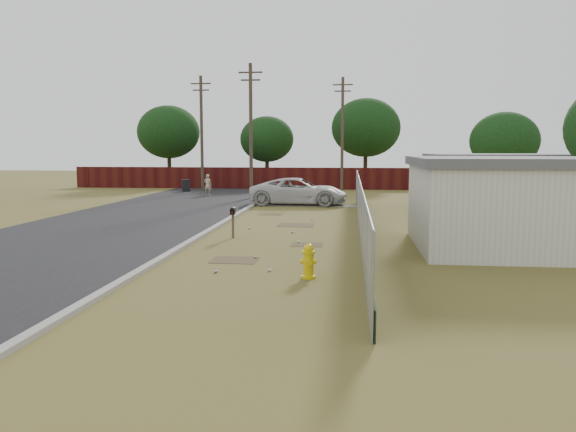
# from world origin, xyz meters

# --- Properties ---
(ground) EXTENTS (120.00, 120.00, 0.00)m
(ground) POSITION_xyz_m (0.00, 0.00, 0.00)
(ground) COLOR brown
(ground) RESTS_ON ground
(street) EXTENTS (15.10, 60.00, 0.12)m
(street) POSITION_xyz_m (-6.76, 8.05, 0.02)
(street) COLOR black
(street) RESTS_ON ground
(chainlink_fence) EXTENTS (0.10, 27.06, 2.02)m
(chainlink_fence) POSITION_xyz_m (3.12, 1.03, 0.80)
(chainlink_fence) COLOR gray
(chainlink_fence) RESTS_ON ground
(privacy_fence) EXTENTS (30.00, 0.12, 1.80)m
(privacy_fence) POSITION_xyz_m (-6.00, 25.00, 0.90)
(privacy_fence) COLOR #40120D
(privacy_fence) RESTS_ON ground
(utility_poles) EXTENTS (12.60, 8.24, 9.00)m
(utility_poles) POSITION_xyz_m (-3.67, 20.67, 4.69)
(utility_poles) COLOR #4A4131
(utility_poles) RESTS_ON ground
(houses) EXTENTS (9.30, 17.24, 3.10)m
(houses) POSITION_xyz_m (9.70, 3.13, 1.56)
(houses) COLOR beige
(houses) RESTS_ON ground
(horizon_trees) EXTENTS (33.32, 31.94, 7.78)m
(horizon_trees) POSITION_xyz_m (0.84, 23.56, 4.63)
(horizon_trees) COLOR #302515
(horizon_trees) RESTS_ON ground
(fire_hydrant) EXTENTS (0.44, 0.44, 0.96)m
(fire_hydrant) POSITION_xyz_m (1.63, -7.13, 0.45)
(fire_hydrant) COLOR yellow
(fire_hydrant) RESTS_ON ground
(mailbox) EXTENTS (0.22, 0.52, 1.19)m
(mailbox) POSITION_xyz_m (-1.72, -0.82, 0.94)
(mailbox) COLOR brown
(mailbox) RESTS_ON ground
(pickup_truck) EXTENTS (5.90, 2.81, 1.62)m
(pickup_truck) POSITION_xyz_m (-0.39, 12.07, 0.81)
(pickup_truck) COLOR silver
(pickup_truck) RESTS_ON ground
(pedestrian) EXTENTS (0.62, 0.47, 1.55)m
(pedestrian) POSITION_xyz_m (-7.47, 17.73, 0.78)
(pedestrian) COLOR tan
(pedestrian) RESTS_ON ground
(trash_bin) EXTENTS (0.83, 0.81, 0.95)m
(trash_bin) POSITION_xyz_m (-10.19, 21.39, 0.49)
(trash_bin) COLOR black
(trash_bin) RESTS_ON ground
(scattered_litter) EXTENTS (2.54, 11.81, 0.07)m
(scattered_litter) POSITION_xyz_m (-0.01, -1.76, 0.04)
(scattered_litter) COLOR silver
(scattered_litter) RESTS_ON ground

